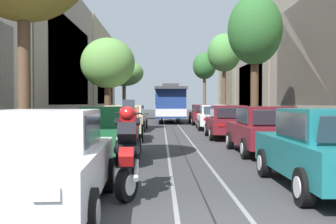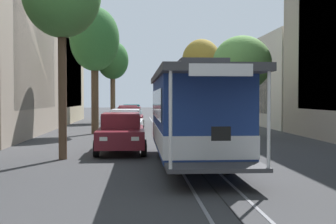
# 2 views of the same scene
# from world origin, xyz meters

# --- Properties ---
(ground_plane) EXTENTS (160.00, 160.00, 0.00)m
(ground_plane) POSITION_xyz_m (0.00, 22.61, 0.00)
(ground_plane) COLOR #38383A
(trolley_track_rails) EXTENTS (1.14, 64.53, 0.01)m
(trolley_track_rails) POSITION_xyz_m (0.00, 26.27, 0.00)
(trolley_track_rails) COLOR gray
(trolley_track_rails) RESTS_ON ground
(parked_car_white_near_left) EXTENTS (2.13, 4.42, 1.58)m
(parked_car_white_near_left) POSITION_xyz_m (-2.59, 1.56, 0.80)
(parked_car_white_near_left) COLOR silver
(parked_car_white_near_left) RESTS_ON ground
(parked_car_green_second_left) EXTENTS (2.10, 4.40, 1.58)m
(parked_car_green_second_left) POSITION_xyz_m (-2.39, 7.66, 0.80)
(parked_car_green_second_left) COLOR #1E6038
(parked_car_green_second_left) RESTS_ON ground
(parked_car_beige_mid_left) EXTENTS (2.13, 4.42, 1.58)m
(parked_car_beige_mid_left) POSITION_xyz_m (-2.58, 13.93, 0.80)
(parked_car_beige_mid_left) COLOR #C1B28E
(parked_car_beige_mid_left) RESTS_ON ground
(parked_car_beige_fourth_left) EXTENTS (2.06, 4.39, 1.58)m
(parked_car_beige_fourth_left) POSITION_xyz_m (-2.66, 20.09, 0.80)
(parked_car_beige_fourth_left) COLOR #C1B28E
(parked_car_beige_fourth_left) RESTS_ON ground
(parked_car_teal_near_right) EXTENTS (2.04, 4.38, 1.58)m
(parked_car_teal_near_right) POSITION_xyz_m (2.45, 3.02, 0.80)
(parked_car_teal_near_right) COLOR #196B70
(parked_car_teal_near_right) RESTS_ON ground
(parked_car_maroon_second_right) EXTENTS (2.01, 4.36, 1.58)m
(parked_car_maroon_second_right) POSITION_xyz_m (2.65, 8.63, 0.80)
(parked_car_maroon_second_right) COLOR maroon
(parked_car_maroon_second_right) RESTS_ON ground
(parked_car_maroon_mid_right) EXTENTS (2.09, 4.40, 1.58)m
(parked_car_maroon_mid_right) POSITION_xyz_m (2.43, 14.53, 0.80)
(parked_car_maroon_mid_right) COLOR maroon
(parked_car_maroon_mid_right) RESTS_ON ground
(parked_car_white_fourth_right) EXTENTS (2.12, 4.41, 1.58)m
(parked_car_white_fourth_right) POSITION_xyz_m (2.51, 20.92, 0.80)
(parked_car_white_fourth_right) COLOR silver
(parked_car_white_fourth_right) RESTS_ON ground
(parked_car_maroon_fifth_right) EXTENTS (2.03, 4.37, 1.58)m
(parked_car_maroon_fifth_right) POSITION_xyz_m (2.51, 27.13, 0.80)
(parked_car_maroon_fifth_right) COLOR maroon
(parked_car_maroon_fifth_right) RESTS_ON ground
(street_tree_kerb_left_near) EXTENTS (3.58, 3.49, 7.61)m
(street_tree_kerb_left_near) POSITION_xyz_m (-3.98, 4.79, 5.58)
(street_tree_kerb_left_near) COLOR brown
(street_tree_kerb_left_near) RESTS_ON ground
(street_tree_kerb_left_second) EXTENTS (3.35, 2.88, 5.73)m
(street_tree_kerb_left_second) POSITION_xyz_m (-4.07, 20.30, 4.12)
(street_tree_kerb_left_second) COLOR #4C3826
(street_tree_kerb_left_second) RESTS_ON ground
(street_tree_kerb_right_near) EXTENTS (2.89, 3.07, 7.41)m
(street_tree_kerb_right_near) POSITION_xyz_m (4.16, 4.39, 5.57)
(street_tree_kerb_right_near) COLOR brown
(street_tree_kerb_right_near) RESTS_ON ground
(street_tree_kerb_right_second) EXTENTS (3.01, 3.24, 7.76)m
(street_tree_kerb_right_second) POSITION_xyz_m (4.47, 17.78, 5.72)
(street_tree_kerb_right_second) COLOR #4C3826
(street_tree_kerb_right_second) RESTS_ON ground
(cable_car_trolley) EXTENTS (2.60, 9.14, 3.28)m
(cable_car_trolley) POSITION_xyz_m (-0.00, 30.41, 1.66)
(cable_car_trolley) COLOR navy
(cable_car_trolley) RESTS_ON ground
(motorcycle_with_rider) EXTENTS (0.53, 1.88, 1.76)m
(motorcycle_with_rider) POSITION_xyz_m (-1.37, 2.57, 0.92)
(motorcycle_with_rider) COLOR black
(motorcycle_with_rider) RESTS_ON ground
(pedestrian_on_left_pavement) EXTENTS (0.55, 0.27, 1.59)m
(pedestrian_on_left_pavement) POSITION_xyz_m (-5.27, 8.60, 0.89)
(pedestrian_on_left_pavement) COLOR black
(pedestrian_on_left_pavement) RESTS_ON ground
(fire_hydrant) EXTENTS (0.40, 0.22, 0.84)m
(fire_hydrant) POSITION_xyz_m (-3.99, 2.03, 0.42)
(fire_hydrant) COLOR red
(fire_hydrant) RESTS_ON ground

